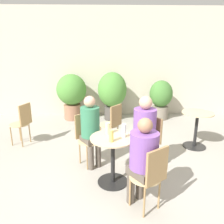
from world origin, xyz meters
TOP-DOWN VIEW (x-y plane):
  - ground_plane at (0.00, 0.00)m, footprint 20.00×20.00m
  - storefront_wall at (0.00, 3.63)m, footprint 10.00×0.06m
  - cafe_table_near at (-0.13, 0.14)m, footprint 0.64×0.64m
  - cafe_table_far at (1.56, 1.31)m, footprint 0.61×0.61m
  - bistro_chair_0 at (0.29, -0.47)m, footprint 0.44×0.44m
  - bistro_chair_1 at (0.48, 0.56)m, footprint 0.44×0.44m
  - bistro_chair_2 at (-0.55, 0.75)m, footprint 0.44×0.44m
  - bistro_chair_3 at (-1.90, 1.52)m, footprint 0.43×0.41m
  - bistro_chair_4 at (-0.09, 1.40)m, footprint 0.44×0.44m
  - seated_person_0 at (0.21, -0.35)m, footprint 0.42×0.43m
  - seated_person_1 at (0.36, 0.48)m, footprint 0.45×0.44m
  - seated_person_2 at (-0.47, 0.63)m, footprint 0.38×0.39m
  - beer_glass_0 at (-0.16, -0.01)m, footprint 0.06×0.06m
  - beer_glass_1 at (0.02, 0.13)m, footprint 0.06×0.06m
  - beer_glass_2 at (-0.20, 0.27)m, footprint 0.07×0.07m
  - potted_plant_0 at (-1.15, 3.19)m, footprint 0.80×0.80m
  - potted_plant_1 at (-0.04, 3.13)m, footprint 0.77×0.77m
  - potted_plant_2 at (1.29, 3.12)m, footprint 0.62×0.62m

SIDE VIEW (x-z plane):
  - ground_plane at x=0.00m, z-range 0.00..0.00m
  - cafe_table_far at x=1.56m, z-range 0.12..0.84m
  - cafe_table_near at x=-0.13m, z-range 0.13..0.85m
  - bistro_chair_0 at x=0.29m, z-range 0.09..0.95m
  - bistro_chair_1 at x=0.48m, z-range 0.09..0.95m
  - bistro_chair_2 at x=-0.55m, z-range 0.09..0.95m
  - bistro_chair_3 at x=-1.90m, z-range 0.09..0.95m
  - bistro_chair_4 at x=-0.09m, z-range 0.09..0.95m
  - potted_plant_2 at x=1.29m, z-range 0.07..1.15m
  - seated_person_0 at x=0.21m, z-range 0.11..1.27m
  - seated_person_2 at x=-0.47m, z-range 0.11..1.32m
  - seated_person_1 at x=0.36m, z-range 0.11..1.34m
  - potted_plant_0 at x=-1.15m, z-range 0.12..1.37m
  - potted_plant_1 at x=-0.04m, z-range 0.11..1.41m
  - beer_glass_0 at x=-0.16m, z-range 0.72..0.88m
  - beer_glass_2 at x=-0.20m, z-range 0.72..0.89m
  - beer_glass_1 at x=0.02m, z-range 0.72..0.92m
  - storefront_wall at x=0.00m, z-range 0.00..3.00m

